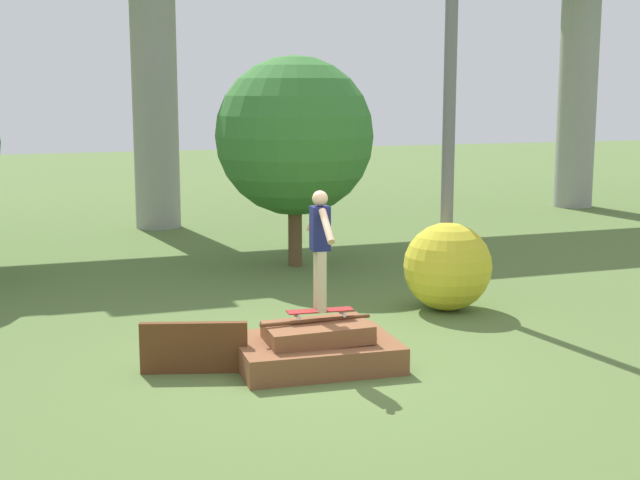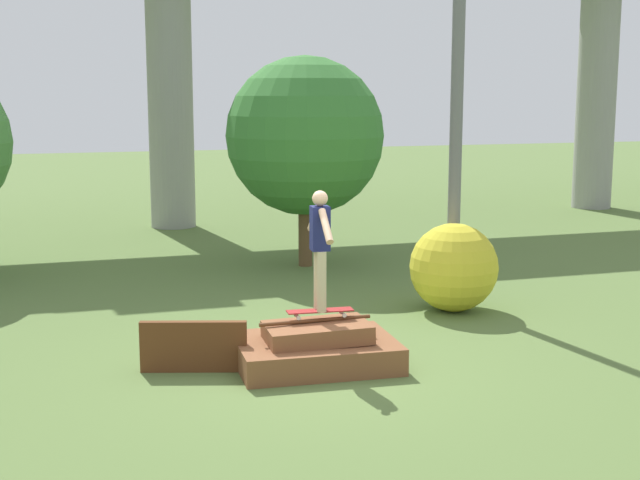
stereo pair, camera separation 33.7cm
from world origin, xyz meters
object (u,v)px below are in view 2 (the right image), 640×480
at_px(utility_pole, 459,30).
at_px(bush_yellow_flowering, 454,267).
at_px(tree_behind_left, 305,136).
at_px(skateboard, 320,311).
at_px(skater, 320,242).

height_order(utility_pole, bush_yellow_flowering, utility_pole).
height_order(utility_pole, tree_behind_left, utility_pole).
bearing_deg(utility_pole, skateboard, -140.59).
height_order(tree_behind_left, bush_yellow_flowering, tree_behind_left).
height_order(skateboard, skater, skater).
relative_size(utility_pole, bush_yellow_flowering, 6.09).
relative_size(skateboard, bush_yellow_flowering, 0.62).
bearing_deg(utility_pole, tree_behind_left, 111.07).
relative_size(skateboard, tree_behind_left, 0.21).
relative_size(skater, bush_yellow_flowering, 1.09).
relative_size(skater, utility_pole, 0.18).
relative_size(utility_pole, tree_behind_left, 2.06).
bearing_deg(skateboard, bush_yellow_flowering, 35.11).
distance_m(skateboard, bush_yellow_flowering, 3.39).
xyz_separation_m(tree_behind_left, bush_yellow_flowering, (1.15, -4.13, -1.83)).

